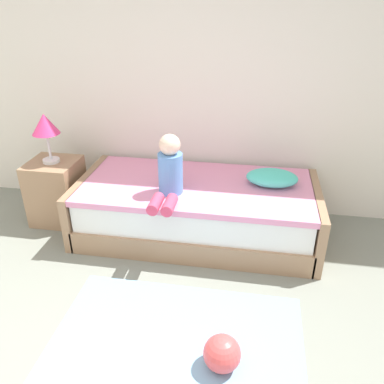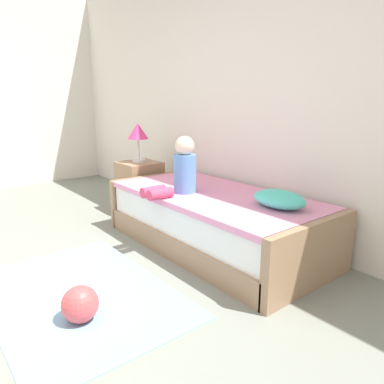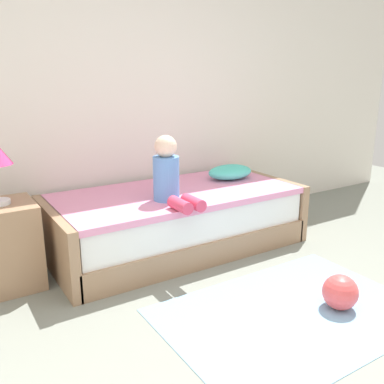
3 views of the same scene
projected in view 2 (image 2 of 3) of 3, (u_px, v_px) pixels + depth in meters
wall_rear at (251, 84)px, 3.46m from camera, size 7.20×0.10×2.90m
bed at (214, 220)px, 3.27m from camera, size 2.11×1.00×0.50m
nightstand at (140, 187)px, 4.30m from camera, size 0.44×0.44×0.60m
table_lamp at (138, 133)px, 4.14m from camera, size 0.24×0.24×0.45m
child_figure at (180, 170)px, 3.17m from camera, size 0.20×0.51×0.50m
pillow at (279, 199)px, 2.77m from camera, size 0.44×0.30×0.13m
toy_ball at (80, 304)px, 2.17m from camera, size 0.22×0.22×0.22m
area_rug at (80, 294)px, 2.49m from camera, size 1.60×1.10×0.01m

